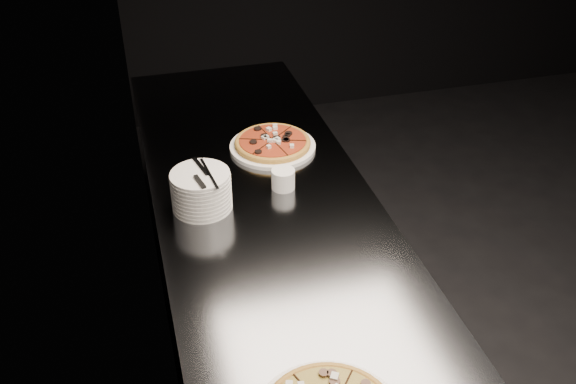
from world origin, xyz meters
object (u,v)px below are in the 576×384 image
object	(u,v)px
counter	(272,312)
ramekin	(283,179)
cutlery	(203,175)
pizza_tomato	(273,144)
plate_stack	(201,191)

from	to	relation	value
counter	ramekin	world-z (taller)	ramekin
cutlery	pizza_tomato	bearing A→B (deg)	34.17
plate_stack	pizza_tomato	bearing A→B (deg)	44.54
ramekin	pizza_tomato	bearing A→B (deg)	83.39
counter	pizza_tomato	size ratio (longest dim) A/B	6.60
counter	cutlery	distance (m)	0.63
pizza_tomato	ramekin	world-z (taller)	ramekin
counter	ramekin	size ratio (longest dim) A/B	29.99
cutlery	counter	bearing A→B (deg)	-30.88
plate_stack	cutlery	world-z (taller)	cutlery
counter	plate_stack	bearing A→B (deg)	158.56
plate_stack	cutlery	distance (m)	0.07
cutlery	ramekin	bearing A→B (deg)	-1.04
pizza_tomato	cutlery	xyz separation A→B (m)	(-0.31, -0.33, 0.11)
plate_stack	cutlery	xyz separation A→B (m)	(0.01, -0.01, 0.07)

